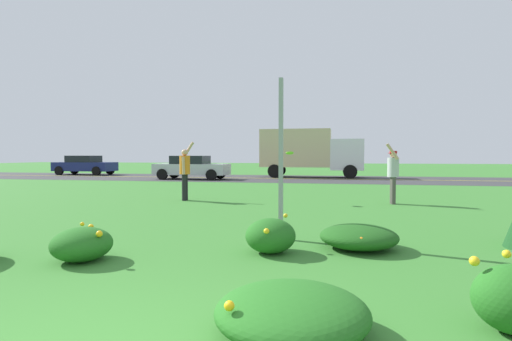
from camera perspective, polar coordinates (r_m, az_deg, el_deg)
name	(u,v)px	position (r m, az deg, el deg)	size (l,w,h in m)	color
ground_plane	(292,199)	(13.83, 5.09, -4.00)	(120.00, 120.00, 0.00)	#387A2D
highway_strip	(314,179)	(25.41, 8.18, -1.18)	(120.00, 8.23, 0.01)	#38383A
highway_center_stripe	(314,179)	(25.41, 8.18, -1.17)	(120.00, 0.16, 0.00)	yellow
daylily_clump_front_center	(359,237)	(6.71, 14.34, -9.06)	(1.23, 1.21, 0.38)	#1E5619
daylily_clump_mid_left	(292,312)	(3.54, 5.08, -19.30)	(1.29, 1.31, 0.39)	#23661E
daylily_clump_mid_right	(271,236)	(6.22, 2.07, -9.19)	(0.77, 0.80, 0.57)	#23661E
daylily_clump_mid_center	(82,244)	(6.26, -23.41, -9.53)	(0.83, 0.87, 0.50)	#23661E
sign_post_near_path	(281,159)	(7.11, 3.54, 1.61)	(0.07, 0.10, 2.84)	#93969B
person_thrower_orange_shirt	(185,170)	(13.42, -10.03, 0.13)	(0.42, 0.50, 1.94)	orange
person_catcher_red_cap_gray_shirt	(393,171)	(12.94, 18.81, -0.13)	(0.42, 0.50, 1.85)	#B2B2B7
frisbee_lime	(290,153)	(12.67, 4.78, 2.49)	(0.25, 0.24, 0.12)	#8CD133
car_navy_leftmost	(85,165)	(33.14, -23.07, 0.72)	(4.50, 2.00, 1.45)	navy
car_silver_center_left	(192,167)	(25.13, -9.10, 0.46)	(4.50, 2.00, 1.45)	#B7BABF
box_truck_white	(309,150)	(27.25, 7.56, 2.84)	(6.70, 2.46, 3.20)	silver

